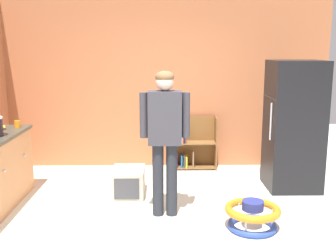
{
  "coord_description": "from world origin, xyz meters",
  "views": [
    {
      "loc": [
        -0.07,
        -4.28,
        1.94
      ],
      "look_at": [
        -0.01,
        0.61,
        1.0
      ],
      "focal_mm": 43.43,
      "sensor_mm": 36.0,
      "label": 1
    }
  ],
  "objects_px": {
    "refrigerator": "(294,126)",
    "orange_cup": "(17,124)",
    "bookshelf": "(188,146)",
    "baby_walker": "(252,215)",
    "standing_person": "(165,130)",
    "pet_carrier": "(128,182)",
    "banana_bunch": "(2,127)"
  },
  "relations": [
    {
      "from": "refrigerator",
      "to": "orange_cup",
      "type": "relative_size",
      "value": 18.74
    },
    {
      "from": "banana_bunch",
      "to": "refrigerator",
      "type": "bearing_deg",
      "value": 3.58
    },
    {
      "from": "banana_bunch",
      "to": "orange_cup",
      "type": "relative_size",
      "value": 1.67
    },
    {
      "from": "standing_person",
      "to": "orange_cup",
      "type": "distance_m",
      "value": 2.11
    },
    {
      "from": "pet_carrier",
      "to": "standing_person",
      "type": "bearing_deg",
      "value": -53.64
    },
    {
      "from": "refrigerator",
      "to": "pet_carrier",
      "type": "relative_size",
      "value": 3.22
    },
    {
      "from": "bookshelf",
      "to": "standing_person",
      "type": "relative_size",
      "value": 0.5
    },
    {
      "from": "pet_carrier",
      "to": "baby_walker",
      "type": "bearing_deg",
      "value": -36.37
    },
    {
      "from": "pet_carrier",
      "to": "bookshelf",
      "type": "bearing_deg",
      "value": 54.92
    },
    {
      "from": "refrigerator",
      "to": "banana_bunch",
      "type": "distance_m",
      "value": 3.91
    },
    {
      "from": "pet_carrier",
      "to": "orange_cup",
      "type": "relative_size",
      "value": 5.81
    },
    {
      "from": "bookshelf",
      "to": "orange_cup",
      "type": "relative_size",
      "value": 8.95
    },
    {
      "from": "standing_person",
      "to": "refrigerator",
      "type": "bearing_deg",
      "value": 27.81
    },
    {
      "from": "bookshelf",
      "to": "pet_carrier",
      "type": "bearing_deg",
      "value": -125.08
    },
    {
      "from": "orange_cup",
      "to": "bookshelf",
      "type": "bearing_deg",
      "value": 25.4
    },
    {
      "from": "refrigerator",
      "to": "baby_walker",
      "type": "bearing_deg",
      "value": -121.91
    },
    {
      "from": "orange_cup",
      "to": "pet_carrier",
      "type": "bearing_deg",
      "value": -4.98
    },
    {
      "from": "standing_person",
      "to": "pet_carrier",
      "type": "bearing_deg",
      "value": 126.36
    },
    {
      "from": "baby_walker",
      "to": "standing_person",
      "type": "bearing_deg",
      "value": 157.3
    },
    {
      "from": "bookshelf",
      "to": "refrigerator",
      "type": "bearing_deg",
      "value": -34.42
    },
    {
      "from": "orange_cup",
      "to": "baby_walker",
      "type": "bearing_deg",
      "value": -22.2
    },
    {
      "from": "baby_walker",
      "to": "banana_bunch",
      "type": "bearing_deg",
      "value": 160.4
    },
    {
      "from": "standing_person",
      "to": "banana_bunch",
      "type": "height_order",
      "value": "standing_person"
    },
    {
      "from": "refrigerator",
      "to": "baby_walker",
      "type": "relative_size",
      "value": 2.95
    },
    {
      "from": "standing_person",
      "to": "orange_cup",
      "type": "relative_size",
      "value": 17.83
    },
    {
      "from": "standing_person",
      "to": "pet_carrier",
      "type": "xyz_separation_m",
      "value": [
        -0.49,
        0.66,
        -0.84
      ]
    },
    {
      "from": "refrigerator",
      "to": "orange_cup",
      "type": "xyz_separation_m",
      "value": [
        -3.73,
        -0.15,
        0.06
      ]
    },
    {
      "from": "standing_person",
      "to": "baby_walker",
      "type": "xyz_separation_m",
      "value": [
        0.95,
        -0.4,
        -0.86
      ]
    },
    {
      "from": "bookshelf",
      "to": "baby_walker",
      "type": "bearing_deg",
      "value": -76.15
    },
    {
      "from": "bookshelf",
      "to": "standing_person",
      "type": "distance_m",
      "value": 2.04
    },
    {
      "from": "refrigerator",
      "to": "bookshelf",
      "type": "bearing_deg",
      "value": 145.58
    },
    {
      "from": "baby_walker",
      "to": "orange_cup",
      "type": "distance_m",
      "value": 3.23
    }
  ]
}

